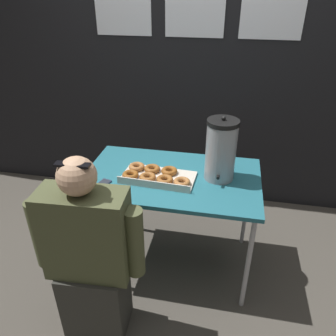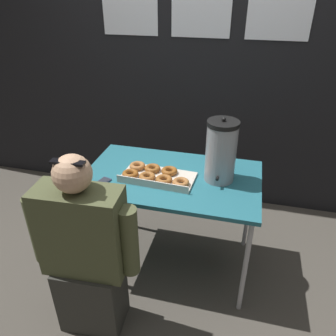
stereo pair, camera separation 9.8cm
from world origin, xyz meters
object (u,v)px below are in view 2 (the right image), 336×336
at_px(donut_box, 156,175).
at_px(coffee_urn, 221,151).
at_px(cell_phone, 101,183).
at_px(person_seated, 86,255).

relative_size(donut_box, coffee_urn, 1.16).
distance_m(donut_box, cell_phone, 0.36).
bearing_deg(donut_box, cell_phone, -151.53).
bearing_deg(cell_phone, donut_box, 40.46).
bearing_deg(person_seated, coffee_urn, -137.86).
xyz_separation_m(donut_box, person_seated, (-0.25, -0.57, -0.23)).
xyz_separation_m(coffee_urn, cell_phone, (-0.74, -0.25, -0.20)).
distance_m(donut_box, person_seated, 0.67).
distance_m(donut_box, coffee_urn, 0.46).
height_order(donut_box, person_seated, person_seated).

